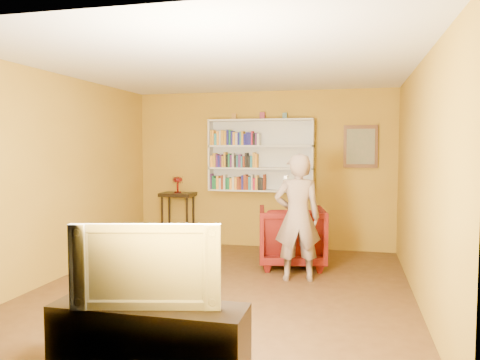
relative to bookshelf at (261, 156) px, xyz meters
name	(u,v)px	position (x,y,z in m)	size (l,w,h in m)	color
room_shell	(224,206)	(0.00, -2.41, -0.58)	(5.30, 5.80, 2.88)	#472E16
bookshelf	(261,156)	(0.00, 0.00, 0.00)	(1.80, 0.29, 1.23)	silver
books_row_lower	(238,183)	(-0.38, -0.11, -0.47)	(0.95, 0.19, 0.27)	#4F2165
books_row_middle	(234,161)	(-0.45, -0.11, -0.09)	(0.82, 0.19, 0.26)	#F8A02B
books_row_upper	(235,138)	(-0.45, -0.11, 0.29)	(0.86, 0.18, 0.26)	#C08926
ornament_left	(234,116)	(-0.47, -0.06, 0.67)	(0.07, 0.07, 0.10)	#A5742F
ornament_centre	(262,116)	(0.03, -0.06, 0.68)	(0.08, 0.08, 0.11)	maroon
ornament_right	(285,116)	(0.41, -0.06, 0.67)	(0.07, 0.07, 0.10)	#41636D
framed_painting	(361,147)	(1.65, 0.05, 0.16)	(0.55, 0.05, 0.70)	#532F17
console_table	(178,202)	(-1.47, -0.16, -0.82)	(0.57, 0.44, 0.94)	black
ruby_lustre	(178,181)	(-1.47, -0.16, -0.45)	(0.17, 0.18, 0.29)	maroon
armchair	(292,236)	(0.67, -1.13, -1.16)	(0.94, 0.96, 0.88)	#470506
person	(297,217)	(0.84, -1.86, -0.77)	(0.60, 0.40, 1.66)	#7F685D
game_remote	(286,177)	(0.72, -2.12, -0.22)	(0.04, 0.15, 0.04)	white
tv_cabinet	(149,339)	(0.02, -4.66, -1.32)	(1.51, 0.45, 0.54)	black
television	(148,263)	(0.02, -4.66, -0.74)	(1.11, 0.15, 0.64)	black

